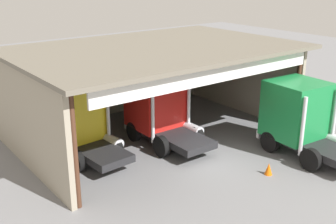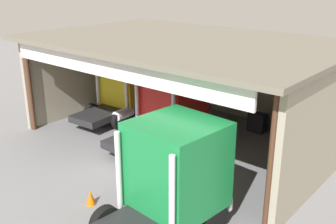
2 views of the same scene
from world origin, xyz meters
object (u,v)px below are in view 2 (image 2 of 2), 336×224
truck_green_right_bay (171,176)px  tool_cart (257,122)px  truck_red_yard_outside (169,107)px  truck_yellow_center_left_bay (126,86)px  traffic_cone (91,197)px  oil_drum (278,123)px

truck_green_right_bay → tool_cart: truck_green_right_bay is taller
truck_red_yard_outside → truck_green_right_bay: (4.71, -5.50, 0.11)m
truck_yellow_center_left_bay → traffic_cone: truck_yellow_center_left_bay is taller
truck_yellow_center_left_bay → tool_cart: bearing=18.4°
oil_drum → traffic_cone: (-2.05, -10.93, -0.19)m
truck_red_yard_outside → tool_cart: bearing=56.6°
truck_green_right_bay → oil_drum: 10.33m
truck_yellow_center_left_bay → oil_drum: truck_yellow_center_left_bay is taller
truck_red_yard_outside → traffic_cone: (1.55, -6.27, -1.53)m
oil_drum → traffic_cone: size_ratio=1.68×
truck_yellow_center_left_bay → truck_red_yard_outside: (4.25, -1.13, -0.06)m
truck_green_right_bay → tool_cart: (-1.99, 9.52, -1.43)m
truck_green_right_bay → truck_red_yard_outside: bearing=134.9°
truck_red_yard_outside → tool_cart: 5.02m
truck_red_yard_outside → oil_drum: size_ratio=5.62×
truck_yellow_center_left_bay → tool_cart: 7.66m
tool_cart → truck_red_yard_outside: bearing=-124.1°
tool_cart → traffic_cone: size_ratio=1.79×
oil_drum → traffic_cone: bearing=-100.6°
truck_green_right_bay → traffic_cone: bearing=-162.1°
truck_yellow_center_left_bay → tool_cart: (6.96, 2.88, -1.37)m
truck_yellow_center_left_bay → truck_green_right_bay: bearing=-40.6°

